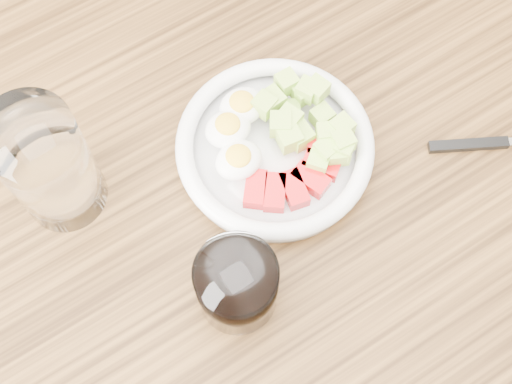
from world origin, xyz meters
TOP-DOWN VIEW (x-y plane):
  - ground at (0.00, 0.00)m, footprint 4.00×4.00m
  - dining_table at (0.00, 0.00)m, footprint 1.50×0.90m
  - bowl at (0.04, 0.05)m, footprint 0.21×0.21m
  - fork at (0.24, -0.07)m, footprint 0.17×0.10m
  - water_glass at (-0.18, 0.13)m, footprint 0.09×0.09m
  - coffee_glass at (-0.08, -0.07)m, footprint 0.08×0.08m

SIDE VIEW (x-z plane):
  - ground at x=0.00m, z-range 0.00..0.00m
  - dining_table at x=0.00m, z-range 0.28..1.05m
  - fork at x=0.24m, z-range 0.77..0.78m
  - bowl at x=0.04m, z-range 0.76..0.82m
  - coffee_glass at x=-0.08m, z-range 0.77..0.86m
  - water_glass at x=-0.18m, z-range 0.77..0.92m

